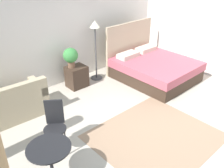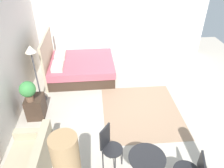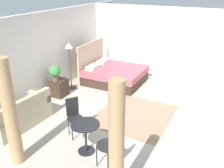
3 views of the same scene
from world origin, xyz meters
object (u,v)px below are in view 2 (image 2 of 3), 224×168
Objects in this scene: bed at (79,67)px; potted_plant at (28,90)px; balcony_table at (146,165)px; cafe_chair_near_window at (109,144)px; nightstand at (36,107)px; floor_lamp at (33,60)px.

bed is 4.06× the size of potted_plant.
balcony_table is at bearing -161.40° from bed.
cafe_chair_near_window is at bearing -130.57° from potted_plant.
nightstand is at bearing 48.55° from balcony_table.
nightstand is at bearing 46.73° from cafe_chair_near_window.
cafe_chair_near_window is at bearing 54.23° from balcony_table.
bed is 1.28× the size of floor_lamp.
bed is 3.70× the size of nightstand.
balcony_table is 0.74m from cafe_chair_near_window.
floor_lamp is at bearing 138.73° from bed.
floor_lamp is 2.86m from cafe_chair_near_window.
cafe_chair_near_window is (-2.21, -1.68, -0.64)m from floor_lamp.
bed is 2.05m from nightstand.
bed is 2.22m from potted_plant.
balcony_table is at bearing -129.39° from potted_plant.
nightstand is (-1.80, 0.97, -0.04)m from bed.
nightstand is at bearing -177.37° from floor_lamp.
cafe_chair_near_window reaches higher than nightstand.
bed reaches higher than balcony_table.
potted_plant is at bearing 49.43° from cafe_chair_near_window.
nightstand is 3.01m from balcony_table.
balcony_table reaches higher than nightstand.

